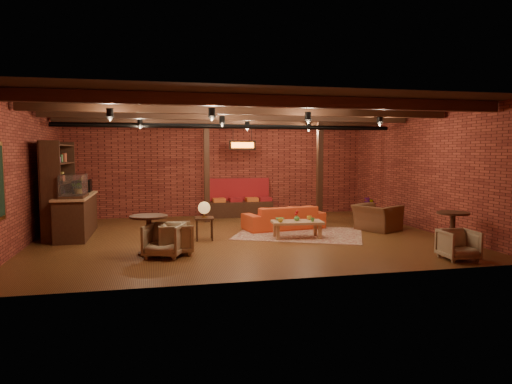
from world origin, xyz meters
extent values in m
plane|color=#3F1E0F|center=(0.00, 0.00, 0.00)|extent=(10.00, 10.00, 0.00)
cube|color=black|center=(0.00, 0.00, 3.20)|extent=(10.00, 8.00, 0.02)
cube|color=maroon|center=(0.00, 4.00, 1.60)|extent=(10.00, 0.02, 3.20)
cube|color=maroon|center=(0.00, -4.00, 1.60)|extent=(10.00, 0.02, 3.20)
cube|color=maroon|center=(-5.00, 0.00, 1.60)|extent=(0.02, 8.00, 3.20)
cube|color=maroon|center=(5.00, 0.00, 1.60)|extent=(0.02, 8.00, 3.20)
cylinder|color=black|center=(0.00, 1.60, 2.85)|extent=(9.60, 0.12, 0.12)
cube|color=black|center=(-0.60, 2.60, 1.60)|extent=(0.16, 0.16, 3.20)
cube|color=black|center=(2.80, 2.00, 1.60)|extent=(0.16, 0.16, 3.20)
imported|color=#337F33|center=(-4.00, 1.20, 1.22)|extent=(0.35, 0.39, 0.30)
cube|color=orange|center=(0.60, 3.10, 2.35)|extent=(0.86, 0.06, 0.30)
cube|color=maroon|center=(1.53, 0.04, 0.01)|extent=(3.90, 3.53, 0.01)
imported|color=#CB401C|center=(1.33, 0.85, 0.32)|extent=(2.34, 1.24, 0.65)
cube|color=#9F6E4A|center=(1.28, -0.54, 0.40)|extent=(1.31, 0.74, 0.06)
cube|color=#9F6E4A|center=(0.74, -0.71, 0.19)|extent=(0.08, 0.08, 0.37)
cube|color=#9F6E4A|center=(1.77, -0.81, 0.19)|extent=(0.08, 0.08, 0.37)
cube|color=#9F6E4A|center=(0.78, -0.27, 0.19)|extent=(0.08, 0.08, 0.37)
cube|color=#9F6E4A|center=(1.82, -0.37, 0.19)|extent=(0.08, 0.08, 0.37)
imported|color=gold|center=(0.82, -0.65, 0.48)|extent=(0.14, 0.14, 0.10)
imported|color=#458C3F|center=(1.61, -0.72, 0.48)|extent=(0.11, 0.11, 0.09)
imported|color=gold|center=(1.65, -0.37, 0.48)|extent=(0.14, 0.14, 0.10)
imported|color=#458C3F|center=(0.90, -0.30, 0.46)|extent=(0.24, 0.24, 0.05)
imported|color=#458C3F|center=(1.28, -0.49, 0.49)|extent=(0.13, 0.13, 0.12)
sphere|color=#B71413|center=(1.28, -0.49, 0.63)|extent=(0.10, 0.10, 0.10)
cube|color=black|center=(-0.99, -0.26, 0.53)|extent=(0.47, 0.47, 0.04)
cylinder|color=black|center=(-0.99, -0.26, 0.26)|extent=(0.04, 0.04, 0.51)
cylinder|color=olive|center=(-0.99, -0.26, 0.56)|extent=(0.15, 0.15, 0.02)
cylinder|color=olive|center=(-0.99, -0.26, 0.64)|extent=(0.04, 0.04, 0.21)
sphere|color=orange|center=(-0.99, -0.26, 0.79)|extent=(0.30, 0.30, 0.30)
cylinder|color=black|center=(-2.28, -1.58, 0.80)|extent=(0.79, 0.79, 0.04)
cylinder|color=black|center=(-2.28, -1.58, 0.40)|extent=(0.11, 0.11, 0.76)
cylinder|color=black|center=(-2.28, -1.58, 0.02)|extent=(0.47, 0.47, 0.04)
imported|color=#B3AB8B|center=(-1.74, -1.65, 0.36)|extent=(0.68, 0.73, 0.73)
imported|color=#B3AB8B|center=(-1.98, -1.87, 0.38)|extent=(0.92, 0.89, 0.75)
imported|color=brown|center=(3.74, 0.06, 0.47)|extent=(1.12, 1.28, 0.95)
cube|color=black|center=(4.19, 0.69, 0.47)|extent=(0.53, 0.53, 0.04)
cylinder|color=black|center=(4.19, 0.69, 0.22)|extent=(0.04, 0.04, 0.45)
imported|color=black|center=(4.19, 0.69, 0.50)|extent=(0.21, 0.25, 0.02)
cylinder|color=black|center=(4.27, -2.43, 0.79)|extent=(0.69, 0.69, 0.04)
cylinder|color=black|center=(4.27, -2.43, 0.40)|extent=(0.11, 0.11, 0.76)
cylinder|color=black|center=(4.27, -2.43, 0.02)|extent=(0.42, 0.42, 0.04)
imported|color=#B3AB8B|center=(3.70, -3.40, 0.33)|extent=(0.68, 0.64, 0.66)
imported|color=#4C7F4C|center=(4.09, 1.20, 1.18)|extent=(1.75, 1.75, 2.36)
camera|label=1|loc=(-2.14, -11.21, 2.13)|focal=32.00mm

